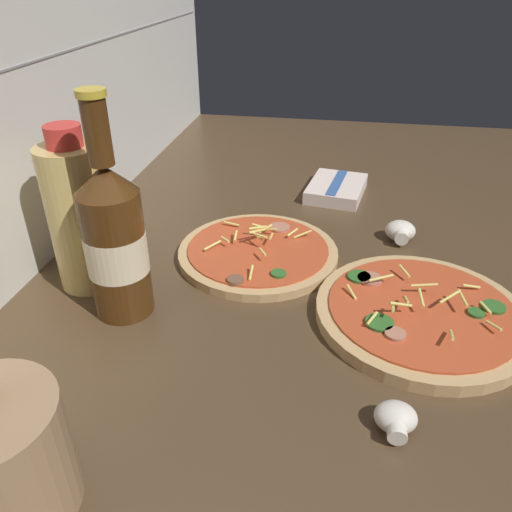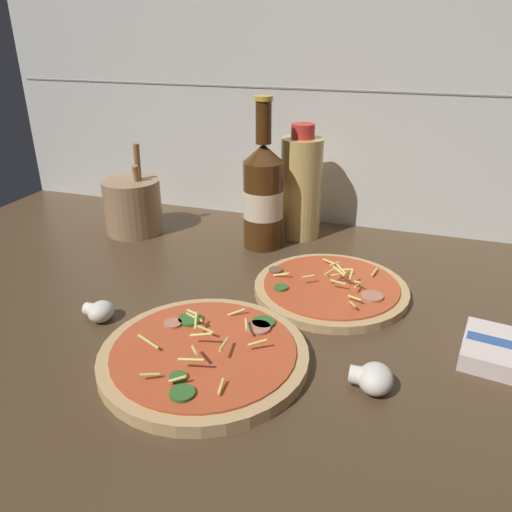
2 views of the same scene
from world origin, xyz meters
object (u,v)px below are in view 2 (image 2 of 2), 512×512
mushroom_left (373,378)px  utensil_crock (133,206)px  beer_bottle (263,195)px  mushroom_right (100,311)px  pizza_near (204,355)px  pizza_far (331,288)px  oil_bottle (301,186)px

mushroom_left → utensil_crock: size_ratio=0.28×
beer_bottle → mushroom_right: size_ratio=6.42×
beer_bottle → mushroom_right: beer_bottle is taller
mushroom_left → pizza_near: bearing=-176.8°
pizza_near → pizza_far: pizza_far is taller
oil_bottle → beer_bottle: bearing=-126.4°
beer_bottle → oil_bottle: 9.12cm
mushroom_left → oil_bottle: bearing=114.2°
pizza_near → pizza_far: size_ratio=1.09×
pizza_far → beer_bottle: (-16.10, 14.78, 9.45)cm
mushroom_left → utensil_crock: 63.20cm
pizza_far → oil_bottle: (-10.69, 22.12, 9.45)cm
utensil_crock → pizza_near: bearing=-48.9°
pizza_near → beer_bottle: (-4.28, 37.65, 9.28)cm
beer_bottle → mushroom_left: bearing=-55.5°
oil_bottle → utensil_crock: bearing=-165.0°
mushroom_right → pizza_far: bearing=31.7°
utensil_crock → beer_bottle: bearing=2.9°
pizza_far → beer_bottle: bearing=137.4°
pizza_near → mushroom_left: size_ratio=5.26×
pizza_near → mushroom_left: (20.82, 1.15, 0.70)cm
beer_bottle → utensil_crock: beer_bottle is taller
pizza_near → utensil_crock: 48.31cm
pizza_far → mushroom_left: size_ratio=4.84×
pizza_far → mushroom_right: pizza_far is taller
oil_bottle → mushroom_right: oil_bottle is taller
pizza_far → utensil_crock: bearing=162.9°
mushroom_right → utensil_crock: bearing=112.6°
pizza_near → mushroom_right: pizza_near is taller
pizza_far → oil_bottle: size_ratio=1.09×
pizza_near → utensil_crock: size_ratio=1.45×
pizza_far → beer_bottle: 23.81cm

